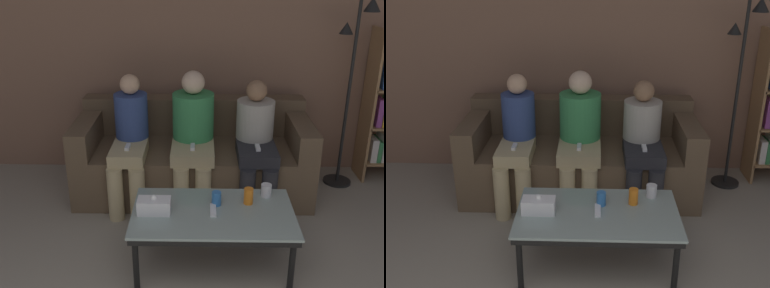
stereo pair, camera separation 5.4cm
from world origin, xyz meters
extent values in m
cube|color=#8C6651|center=(0.00, 3.92, 1.30)|extent=(12.00, 0.06, 2.60)
cube|color=brown|center=(0.00, 3.35, 0.23)|extent=(2.08, 0.88, 0.46)
cube|color=brown|center=(0.00, 3.69, 0.63)|extent=(2.08, 0.20, 0.36)
cube|color=brown|center=(-0.95, 3.35, 0.58)|extent=(0.18, 0.88, 0.25)
cube|color=brown|center=(0.95, 3.35, 0.58)|extent=(0.18, 0.88, 0.25)
cube|color=#8C9E99|center=(0.15, 2.20, 0.45)|extent=(1.08, 0.65, 0.02)
cube|color=black|center=(0.15, 2.20, 0.42)|extent=(1.06, 0.64, 0.04)
cylinder|color=black|center=(-0.34, 1.92, 0.20)|extent=(0.04, 0.04, 0.40)
cylinder|color=black|center=(0.64, 1.92, 0.20)|extent=(0.04, 0.04, 0.40)
cylinder|color=black|center=(-0.34, 2.47, 0.20)|extent=(0.04, 0.04, 0.40)
cylinder|color=black|center=(0.64, 2.47, 0.20)|extent=(0.04, 0.04, 0.40)
cylinder|color=silver|center=(0.53, 2.42, 0.50)|extent=(0.07, 0.07, 0.09)
cylinder|color=orange|center=(0.40, 2.31, 0.51)|extent=(0.06, 0.06, 0.11)
cylinder|color=#3372BF|center=(0.18, 2.29, 0.51)|extent=(0.06, 0.06, 0.10)
cube|color=white|center=(-0.24, 2.18, 0.51)|extent=(0.22, 0.12, 0.10)
sphere|color=white|center=(-0.24, 2.18, 0.57)|extent=(0.04, 0.04, 0.04)
cube|color=white|center=(0.15, 2.20, 0.47)|extent=(0.04, 0.15, 0.02)
cube|color=#9E754C|center=(1.65, 3.69, 0.73)|extent=(0.02, 0.32, 1.46)
cube|color=silver|center=(1.74, 3.69, 0.31)|extent=(0.06, 0.24, 0.23)
cube|color=#38844C|center=(1.79, 3.69, 0.30)|extent=(0.04, 0.24, 0.21)
cube|color=silver|center=(1.83, 3.69, 0.33)|extent=(0.03, 0.24, 0.28)
cube|color=#8E4293|center=(1.74, 3.69, 0.69)|extent=(0.05, 0.24, 0.27)
cylinder|color=black|center=(1.40, 3.54, 0.01)|extent=(0.26, 0.26, 0.02)
cylinder|color=black|center=(1.40, 3.54, 0.86)|extent=(0.03, 0.03, 1.72)
cone|color=black|center=(1.50, 3.54, 1.67)|extent=(0.14, 0.14, 0.12)
cone|color=black|center=(1.32, 3.58, 1.47)|extent=(0.12, 0.12, 0.10)
cylinder|color=tan|center=(-0.63, 2.84, 0.23)|extent=(0.13, 0.13, 0.46)
cylinder|color=tan|center=(-0.45, 2.84, 0.23)|extent=(0.13, 0.13, 0.46)
cube|color=tan|center=(-0.54, 3.07, 0.51)|extent=(0.29, 0.46, 0.10)
cylinder|color=#334784|center=(-0.54, 3.30, 0.70)|extent=(0.29, 0.29, 0.49)
sphere|color=#DBAD89|center=(-0.54, 3.30, 1.04)|extent=(0.17, 0.17, 0.17)
cube|color=white|center=(-0.54, 3.02, 0.57)|extent=(0.04, 0.12, 0.02)
cylinder|color=tan|center=(-0.09, 2.86, 0.23)|extent=(0.13, 0.13, 0.46)
cylinder|color=tan|center=(0.09, 2.86, 0.23)|extent=(0.13, 0.13, 0.46)
cube|color=tan|center=(0.00, 3.08, 0.51)|extent=(0.36, 0.44, 0.10)
cylinder|color=#388E51|center=(0.00, 3.30, 0.71)|extent=(0.36, 0.36, 0.50)
sphere|color=beige|center=(0.00, 3.30, 1.05)|extent=(0.20, 0.20, 0.20)
cube|color=white|center=(0.00, 3.03, 0.57)|extent=(0.04, 0.12, 0.02)
cylinder|color=#28282D|center=(0.45, 2.85, 0.23)|extent=(0.13, 0.13, 0.46)
cylinder|color=#28282D|center=(0.63, 2.85, 0.23)|extent=(0.13, 0.13, 0.46)
cube|color=#28282D|center=(0.54, 3.07, 0.51)|extent=(0.33, 0.45, 0.10)
cylinder|color=#B7B2A8|center=(0.54, 3.30, 0.68)|extent=(0.33, 0.33, 0.44)
sphere|color=#997051|center=(0.54, 3.30, 0.98)|extent=(0.18, 0.18, 0.18)
cube|color=white|center=(0.54, 3.03, 0.57)|extent=(0.04, 0.12, 0.02)
camera|label=1|loc=(0.06, -0.41, 2.01)|focal=42.00mm
camera|label=2|loc=(0.12, -0.41, 2.01)|focal=42.00mm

